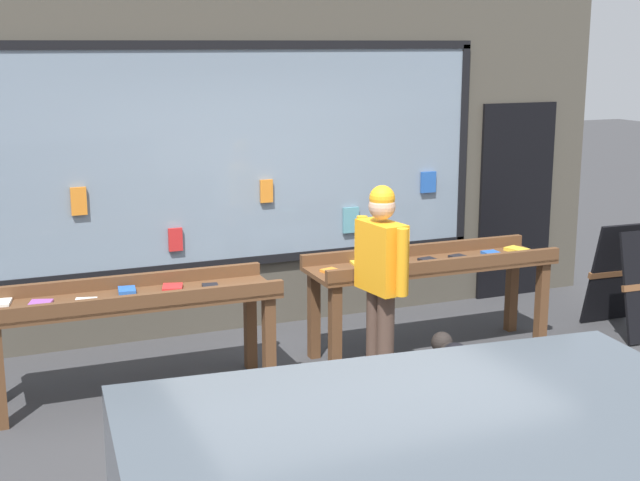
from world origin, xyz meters
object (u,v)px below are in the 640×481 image
display_table_right (431,272)px  small_dog (453,355)px  person_browsing (381,271)px  display_table_left (133,308)px  sandwich_board_sign (631,279)px

display_table_right → small_dog: bearing=-106.7°
display_table_right → person_browsing: person_browsing is taller
display_table_left → small_dog: bearing=-18.5°
small_dog → person_browsing: bearing=65.8°
display_table_left → person_browsing: bearing=-15.6°
display_table_left → person_browsing: person_browsing is taller
small_dog → sandwich_board_sign: bearing=-72.6°
display_table_left → display_table_right: (2.64, -0.00, 0.02)m
display_table_right → sandwich_board_sign: bearing=-7.1°
person_browsing → sandwich_board_sign: bearing=-92.1°
person_browsing → sandwich_board_sign: size_ratio=1.61×
display_table_left → sandwich_board_sign: sandwich_board_sign is taller
display_table_right → small_dog: display_table_right is taller
display_table_right → small_dog: 0.96m
display_table_left → person_browsing: size_ratio=1.37×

